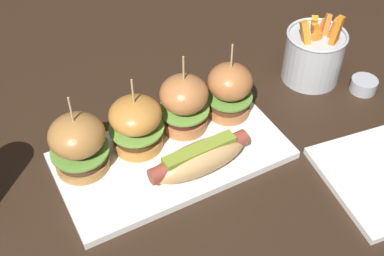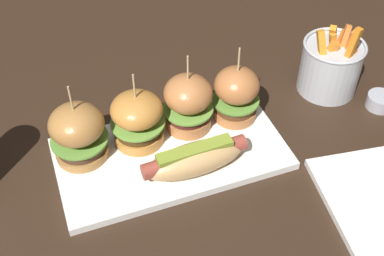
{
  "view_description": "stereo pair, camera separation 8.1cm",
  "coord_description": "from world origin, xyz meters",
  "views": [
    {
      "loc": [
        -0.24,
        -0.52,
        0.62
      ],
      "look_at": [
        0.04,
        0.0,
        0.05
      ],
      "focal_mm": 46.92,
      "sensor_mm": 36.0,
      "label": 1
    },
    {
      "loc": [
        -0.17,
        -0.55,
        0.62
      ],
      "look_at": [
        0.04,
        0.0,
        0.05
      ],
      "focal_mm": 46.92,
      "sensor_mm": 36.0,
      "label": 2
    }
  ],
  "objects": [
    {
      "name": "fries_bucket",
      "position": [
        0.34,
        0.07,
        0.05
      ],
      "size": [
        0.12,
        0.12,
        0.15
      ],
      "color": "#B7BABF",
      "rests_on": "ground"
    },
    {
      "name": "slider_center_right",
      "position": [
        0.05,
        0.05,
        0.07
      ],
      "size": [
        0.09,
        0.09,
        0.15
      ],
      "color": "#B46F3D",
      "rests_on": "platter_main"
    },
    {
      "name": "slider_far_left",
      "position": [
        -0.14,
        0.04,
        0.06
      ],
      "size": [
        0.09,
        0.09,
        0.14
      ],
      "color": "#A9723A",
      "rests_on": "platter_main"
    },
    {
      "name": "platter_main",
      "position": [
        0.0,
        0.0,
        0.01
      ],
      "size": [
        0.38,
        0.2,
        0.01
      ],
      "primitive_type": "cube",
      "color": "white",
      "rests_on": "ground"
    },
    {
      "name": "ground_plane",
      "position": [
        0.0,
        0.0,
        0.0
      ],
      "size": [
        3.0,
        3.0,
        0.0
      ],
      "primitive_type": "plane",
      "color": "black"
    },
    {
      "name": "slider_far_right",
      "position": [
        0.13,
        0.04,
        0.07
      ],
      "size": [
        0.08,
        0.08,
        0.15
      ],
      "color": "#B06A39",
      "rests_on": "platter_main"
    },
    {
      "name": "sauce_ramekin",
      "position": [
        0.4,
        -0.01,
        0.01
      ],
      "size": [
        0.05,
        0.05,
        0.03
      ],
      "color": "#A8AAB2",
      "rests_on": "ground"
    },
    {
      "name": "slider_center_left",
      "position": [
        -0.04,
        0.04,
        0.06
      ],
      "size": [
        0.09,
        0.09,
        0.14
      ],
      "color": "#BE7B35",
      "rests_on": "platter_main"
    },
    {
      "name": "hot_dog",
      "position": [
        0.02,
        -0.05,
        0.04
      ],
      "size": [
        0.17,
        0.06,
        0.05
      ],
      "color": "tan",
      "rests_on": "platter_main"
    }
  ]
}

